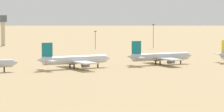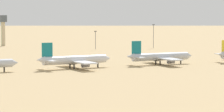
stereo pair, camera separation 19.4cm
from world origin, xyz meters
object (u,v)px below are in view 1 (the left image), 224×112
at_px(control_tower, 3,27).
at_px(parked_jet_teal_5, 160,57).
at_px(light_pole_mid, 95,38).
at_px(light_pole_east, 153,35).
at_px(parked_jet_teal_4, 74,60).

bearing_deg(control_tower, parked_jet_teal_5, -79.26).
height_order(light_pole_mid, light_pole_east, light_pole_east).
bearing_deg(parked_jet_teal_5, light_pole_mid, 83.94).
relative_size(control_tower, light_pole_mid, 1.83).
height_order(parked_jet_teal_4, light_pole_east, light_pole_east).
bearing_deg(parked_jet_teal_5, control_tower, 102.10).
xyz_separation_m(control_tower, light_pole_east, (94.77, -70.97, -4.50)).
distance_m(parked_jet_teal_4, light_pole_east, 156.81).
bearing_deg(parked_jet_teal_4, light_pole_east, 44.14).
height_order(parked_jet_teal_5, control_tower, control_tower).
distance_m(control_tower, light_pole_east, 118.49).
bearing_deg(light_pole_east, parked_jet_teal_5, -117.50).
distance_m(parked_jet_teal_4, light_pole_mid, 136.79).
distance_m(parked_jet_teal_4, parked_jet_teal_5, 47.86).
height_order(parked_jet_teal_4, control_tower, control_tower).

